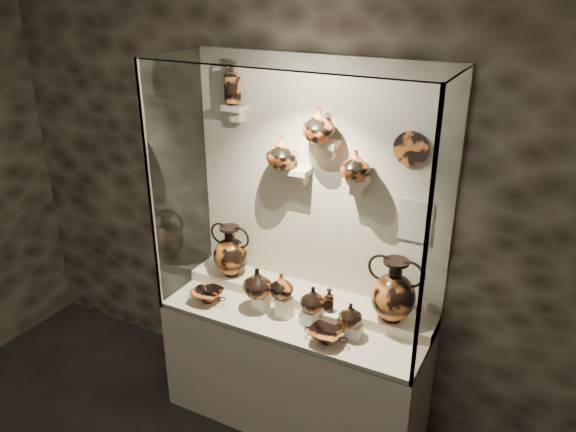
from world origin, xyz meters
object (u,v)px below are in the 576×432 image
object	(u,v)px
lekythos_small	(329,298)
kylix_right	(326,334)
jug_e	(350,314)
ovoid_vase_c	(355,165)
amphora_left	(231,251)
jug_b	(282,286)
amphora_right	(394,290)
jug_c	(313,299)
ovoid_vase_a	(282,153)
jug_a	(257,283)
kylix_left	(208,295)
ovoid_vase_b	(319,125)
lekythos_tall	(232,81)

from	to	relation	value
lekythos_small	kylix_right	bearing A→B (deg)	-75.55
jug_e	ovoid_vase_c	xyz separation A→B (m)	(-0.12, 0.27, 0.82)
amphora_left	jug_b	world-z (taller)	amphora_left
amphora_right	ovoid_vase_c	xyz separation A→B (m)	(-0.31, 0.08, 0.70)
jug_c	ovoid_vase_a	world-z (taller)	ovoid_vase_a
ovoid_vase_a	amphora_left	bearing A→B (deg)	175.02
jug_a	kylix_left	distance (m)	0.38
amphora_right	ovoid_vase_a	size ratio (longest dim) A/B	2.04
jug_e	ovoid_vase_b	size ratio (longest dim) A/B	0.74
jug_b	jug_c	size ratio (longest dim) A/B	0.99
kylix_right	ovoid_vase_b	distance (m)	1.22
jug_b	lekythos_small	size ratio (longest dim) A/B	0.97
ovoid_vase_b	ovoid_vase_c	world-z (taller)	ovoid_vase_b
lekythos_small	kylix_right	world-z (taller)	lekythos_small
kylix_right	ovoid_vase_c	xyz separation A→B (m)	(-0.02, 0.38, 0.92)
lekythos_tall	ovoid_vase_b	world-z (taller)	lekythos_tall
lekythos_small	ovoid_vase_b	distance (m)	1.03
amphora_left	ovoid_vase_c	size ratio (longest dim) A/B	2.05
jug_a	kylix_right	world-z (taller)	jug_a
jug_e	ovoid_vase_b	distance (m)	1.12
ovoid_vase_a	ovoid_vase_b	bearing A→B (deg)	-12.95
ovoid_vase_b	ovoid_vase_c	bearing A→B (deg)	16.19
jug_b	lekythos_tall	distance (m)	1.30
kylix_left	amphora_left	bearing A→B (deg)	105.62
jug_c	jug_e	bearing A→B (deg)	11.68
jug_c	ovoid_vase_c	distance (m)	0.85
jug_a	lekythos_tall	bearing A→B (deg)	138.73
ovoid_vase_b	kylix_right	bearing A→B (deg)	-42.89
lekythos_tall	lekythos_small	bearing A→B (deg)	-23.31
amphora_left	kylix_left	world-z (taller)	amphora_left
kylix_left	ovoid_vase_a	xyz separation A→B (m)	(0.38, 0.33, 0.93)
kylix_left	ovoid_vase_c	distance (m)	1.30
kylix_left	ovoid_vase_b	world-z (taller)	ovoid_vase_b
ovoid_vase_b	amphora_right	bearing A→B (deg)	6.68
jug_b	amphora_left	bearing A→B (deg)	-179.84
amphora_left	amphora_right	bearing A→B (deg)	-9.05
amphora_left	ovoid_vase_a	xyz separation A→B (m)	(0.37, 0.05, 0.73)
jug_b	ovoid_vase_b	distance (m)	1.01
amphora_left	jug_a	distance (m)	0.40
amphora_left	lekythos_tall	xyz separation A→B (m)	(0.01, 0.09, 1.13)
ovoid_vase_a	jug_c	bearing A→B (deg)	-47.35
kylix_right	lekythos_tall	xyz separation A→B (m)	(-0.85, 0.41, 1.33)
ovoid_vase_a	ovoid_vase_b	size ratio (longest dim) A/B	0.99
jug_a	jug_b	world-z (taller)	jug_a
lekythos_tall	ovoid_vase_c	size ratio (longest dim) A/B	1.63
lekythos_tall	ovoid_vase_b	size ratio (longest dim) A/B	1.45
jug_a	kylix_right	distance (m)	0.56
ovoid_vase_a	ovoid_vase_b	world-z (taller)	ovoid_vase_b
jug_a	lekythos_small	size ratio (longest dim) A/B	1.17
lekythos_small	jug_a	bearing A→B (deg)	179.40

